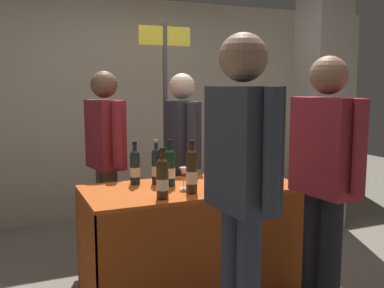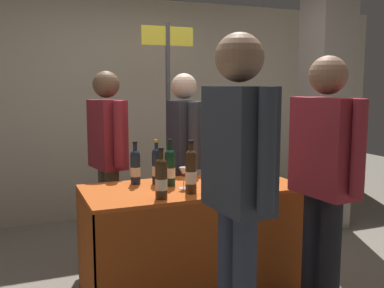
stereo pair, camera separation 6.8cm
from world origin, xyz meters
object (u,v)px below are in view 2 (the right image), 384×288
(tasting_table, at_px, (192,221))
(featured_wine_bottle, at_px, (211,166))
(wine_glass_near_taster, at_px, (258,163))
(vendor_presenter, at_px, (108,150))
(booth_signpost, at_px, (168,109))
(concrete_pillar, at_px, (326,86))
(display_bottle_0, at_px, (191,171))
(wine_glass_mid, at_px, (184,173))
(wine_glass_near_vendor, at_px, (246,169))
(taster_foreground_right, at_px, (238,174))

(tasting_table, height_order, featured_wine_bottle, featured_wine_bottle)
(wine_glass_near_taster, bearing_deg, vendor_presenter, 148.36)
(wine_glass_near_taster, relative_size, booth_signpost, 0.06)
(concrete_pillar, height_order, booth_signpost, concrete_pillar)
(display_bottle_0, height_order, wine_glass_mid, display_bottle_0)
(tasting_table, relative_size, display_bottle_0, 4.28)
(featured_wine_bottle, xyz_separation_m, vendor_presenter, (-0.53, 0.94, 0.02))
(wine_glass_near_vendor, distance_m, booth_signpost, 1.29)
(featured_wine_bottle, bearing_deg, concrete_pillar, 29.78)
(concrete_pillar, xyz_separation_m, wine_glass_near_taster, (-1.22, -0.72, -0.60))
(tasting_table, relative_size, wine_glass_near_vendor, 10.59)
(concrete_pillar, bearing_deg, taster_foreground_right, -137.62)
(wine_glass_near_taster, bearing_deg, tasting_table, -163.89)
(featured_wine_bottle, height_order, display_bottle_0, featured_wine_bottle)
(concrete_pillar, bearing_deg, display_bottle_0, -150.56)
(vendor_presenter, relative_size, booth_signpost, 0.78)
(vendor_presenter, bearing_deg, wine_glass_near_taster, 47.24)
(wine_glass_mid, height_order, taster_foreground_right, taster_foreground_right)
(tasting_table, bearing_deg, wine_glass_near_taster, 16.11)
(concrete_pillar, distance_m, tasting_table, 2.28)
(wine_glass_near_vendor, distance_m, vendor_presenter, 1.22)
(featured_wine_bottle, distance_m, vendor_presenter, 1.08)
(vendor_presenter, bearing_deg, featured_wine_bottle, 18.13)
(tasting_table, bearing_deg, wine_glass_near_vendor, -6.43)
(featured_wine_bottle, relative_size, wine_glass_mid, 2.40)
(wine_glass_mid, bearing_deg, featured_wine_bottle, -17.00)
(taster_foreground_right, bearing_deg, booth_signpost, -11.77)
(taster_foreground_right, height_order, booth_signpost, booth_signpost)
(tasting_table, xyz_separation_m, featured_wine_bottle, (0.10, -0.10, 0.40))
(featured_wine_bottle, bearing_deg, wine_glass_near_taster, 27.56)
(featured_wine_bottle, xyz_separation_m, wine_glass_near_vendor, (0.30, 0.05, -0.05))
(display_bottle_0, bearing_deg, vendor_presenter, 108.22)
(wine_glass_near_vendor, bearing_deg, tasting_table, 173.57)
(display_bottle_0, relative_size, booth_signpost, 0.17)
(wine_glass_near_vendor, height_order, taster_foreground_right, taster_foreground_right)
(wine_glass_near_vendor, bearing_deg, featured_wine_bottle, -170.44)
(tasting_table, height_order, booth_signpost, booth_signpost)
(featured_wine_bottle, bearing_deg, wine_glass_mid, 163.00)
(tasting_table, bearing_deg, featured_wine_bottle, -43.01)
(display_bottle_0, xyz_separation_m, wine_glass_near_vendor, (0.49, 0.14, -0.05))
(wine_glass_near_vendor, relative_size, wine_glass_mid, 0.96)
(wine_glass_near_vendor, bearing_deg, wine_glass_mid, 179.41)
(wine_glass_mid, height_order, booth_signpost, booth_signpost)
(wine_glass_mid, height_order, wine_glass_near_taster, wine_glass_mid)
(display_bottle_0, bearing_deg, booth_signpost, 77.07)
(vendor_presenter, bearing_deg, display_bottle_0, 7.10)
(wine_glass_mid, bearing_deg, wine_glass_near_vendor, -0.59)
(wine_glass_near_vendor, bearing_deg, display_bottle_0, -163.69)
(wine_glass_mid, height_order, vendor_presenter, vendor_presenter)
(featured_wine_bottle, xyz_separation_m, wine_glass_mid, (-0.18, 0.06, -0.04))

